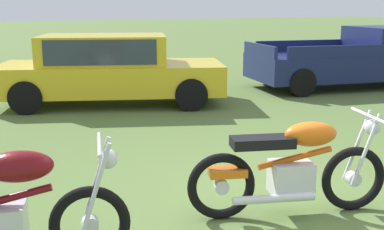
# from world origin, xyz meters

# --- Properties ---
(ground_plane) EXTENTS (120.00, 120.00, 0.00)m
(ground_plane) POSITION_xyz_m (0.00, 0.00, 0.00)
(ground_plane) COLOR #567038
(motorcycle_orange) EXTENTS (1.95, 0.88, 1.02)m
(motorcycle_orange) POSITION_xyz_m (-0.03, -0.21, 0.48)
(motorcycle_orange) COLOR black
(motorcycle_orange) RESTS_ON ground
(car_yellow) EXTENTS (4.87, 3.24, 1.43)m
(car_yellow) POSITION_xyz_m (-0.07, 5.87, 0.80)
(car_yellow) COLOR gold
(car_yellow) RESTS_ON ground
(pickup_truck_navy) EXTENTS (5.55, 2.75, 1.49)m
(pickup_truck_navy) POSITION_xyz_m (6.41, 5.23, 0.75)
(pickup_truck_navy) COLOR #161E4C
(pickup_truck_navy) RESTS_ON ground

